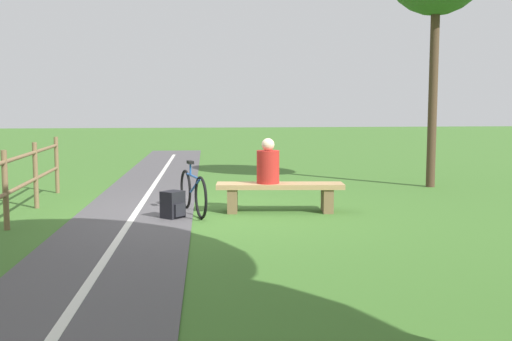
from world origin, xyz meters
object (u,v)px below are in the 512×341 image
(backpack, at_px, (173,205))
(bicycle, at_px, (193,192))
(person_seated, at_px, (268,164))
(bench, at_px, (280,192))

(backpack, bearing_deg, bicycle, -126.04)
(person_seated, bearing_deg, backpack, 21.60)
(bicycle, bearing_deg, backpack, -48.52)
(bench, xyz_separation_m, backpack, (1.73, 0.38, -0.13))
(bicycle, distance_m, backpack, 0.56)
(bench, relative_size, bicycle, 1.28)
(backpack, bearing_deg, bench, -167.55)
(bench, xyz_separation_m, person_seated, (0.19, -0.02, 0.45))
(person_seated, xyz_separation_m, bicycle, (1.22, -0.03, -0.43))
(bench, height_order, backpack, bench)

